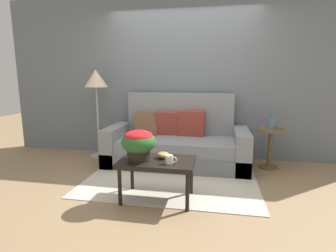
{
  "coord_description": "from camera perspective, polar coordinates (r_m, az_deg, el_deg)",
  "views": [
    {
      "loc": [
        0.58,
        -3.22,
        1.38
      ],
      "look_at": [
        -0.05,
        0.15,
        0.74
      ],
      "focal_mm": 28.09,
      "sensor_mm": 36.0,
      "label": 1
    }
  ],
  "objects": [
    {
      "name": "coffee_mug",
      "position": [
        2.82,
        0.33,
        -7.28
      ],
      "size": [
        0.13,
        0.08,
        0.09
      ],
      "color": "white",
      "rests_on": "coffee_table"
    },
    {
      "name": "ground_plane",
      "position": [
        3.55,
        0.32,
        -12.3
      ],
      "size": [
        14.0,
        14.0,
        0.0
      ],
      "primitive_type": "plane",
      "color": "#997A56"
    },
    {
      "name": "side_table",
      "position": [
        4.29,
        21.28,
        -3.1
      ],
      "size": [
        0.43,
        0.43,
        0.61
      ],
      "color": "brown",
      "rests_on": "ground"
    },
    {
      "name": "couch",
      "position": [
        4.25,
        1.91,
        -3.74
      ],
      "size": [
        2.21,
        0.94,
        1.12
      ],
      "color": "slate",
      "rests_on": "ground"
    },
    {
      "name": "floor_lamp",
      "position": [
        4.67,
        -15.33,
        8.92
      ],
      "size": [
        0.39,
        0.39,
        1.51
      ],
      "color": "#B2B2B7",
      "rests_on": "ground"
    },
    {
      "name": "snack_bowl",
      "position": [
        3.01,
        -1.07,
        -6.28
      ],
      "size": [
        0.14,
        0.14,
        0.07
      ],
      "color": "gold",
      "rests_on": "coffee_table"
    },
    {
      "name": "potted_plant",
      "position": [
        2.91,
        -6.41,
        -3.55
      ],
      "size": [
        0.38,
        0.38,
        0.34
      ],
      "color": "black",
      "rests_on": "coffee_table"
    },
    {
      "name": "wall_back",
      "position": [
        4.6,
        3.35,
        10.5
      ],
      "size": [
        6.4,
        0.12,
        2.76
      ],
      "primitive_type": "cube",
      "color": "slate",
      "rests_on": "ground"
    },
    {
      "name": "coffee_table",
      "position": [
        2.98,
        -2.38,
        -8.33
      ],
      "size": [
        0.84,
        0.52,
        0.47
      ],
      "color": "black",
      "rests_on": "ground"
    },
    {
      "name": "table_vase",
      "position": [
        4.26,
        21.73,
        0.57
      ],
      "size": [
        0.1,
        0.1,
        0.21
      ],
      "color": "slate",
      "rests_on": "side_table"
    },
    {
      "name": "area_rug",
      "position": [
        3.73,
        0.86,
        -11.1
      ],
      "size": [
        2.28,
        1.74,
        0.01
      ],
      "primitive_type": "cube",
      "color": "beige",
      "rests_on": "ground"
    }
  ]
}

